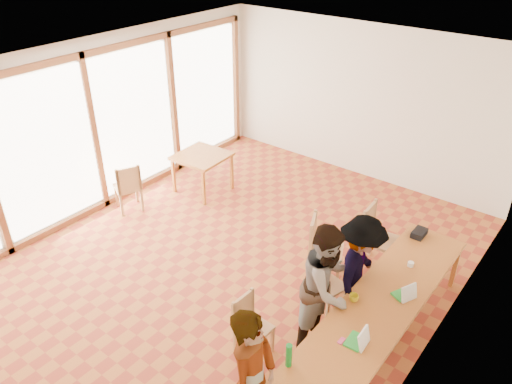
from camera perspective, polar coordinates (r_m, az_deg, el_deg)
ground at (r=7.71m, az=-3.31°, el=-8.52°), size 8.00×8.00×0.00m
wall_back at (r=9.96m, az=11.92°, el=10.01°), size 6.00×0.10×3.00m
wall_right at (r=5.66m, az=20.06°, el=-7.79°), size 0.10×8.00×3.00m
window_wall at (r=8.95m, az=-18.16°, el=6.85°), size 0.10×8.00×3.00m
ceiling at (r=6.30m, az=-4.12°, el=13.54°), size 6.00×8.00×0.04m
communal_table at (r=6.07m, az=13.33°, el=-13.44°), size 0.80×4.00×0.75m
side_table at (r=9.41m, az=-6.20°, el=3.80°), size 0.90×0.90×0.75m
chair_near at (r=6.16m, az=-0.89°, el=-14.26°), size 0.39×0.39×0.43m
chair_mid at (r=6.81m, az=7.88°, el=-9.46°), size 0.47×0.47×0.44m
chair_far at (r=7.22m, az=7.25°, el=-5.67°), size 0.62×0.62×0.54m
chair_empty at (r=7.61m, az=13.35°, el=-4.23°), size 0.50×0.50×0.54m
chair_spare at (r=9.01m, az=-14.41°, el=0.96°), size 0.57×0.57×0.49m
person_near at (r=5.08m, az=-0.41°, el=-20.88°), size 0.54×0.70×1.71m
person_mid at (r=6.09m, az=8.11°, el=-10.67°), size 0.69×0.87×1.71m
person_far at (r=6.48m, az=11.73°, el=-8.90°), size 0.83×1.14×1.58m
laptop_mid at (r=5.60m, az=11.74°, el=-16.22°), size 0.22×0.26×0.21m
laptop_far at (r=6.27m, az=16.76°, el=-11.06°), size 0.28×0.30×0.20m
yellow_mug at (r=6.09m, az=11.11°, el=-11.78°), size 0.14×0.14×0.09m
green_bottle at (r=5.25m, az=3.77°, el=-18.13°), size 0.07×0.07×0.28m
condiment_cup at (r=6.79m, az=17.27°, el=-7.89°), size 0.08×0.08×0.06m
pink_phone at (r=5.63m, az=9.73°, el=-16.42°), size 0.05×0.10×0.01m
black_pouch at (r=7.39m, az=18.15°, el=-4.49°), size 0.16×0.26×0.09m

